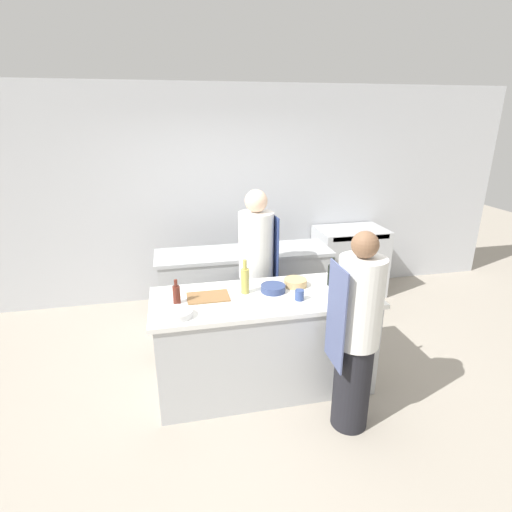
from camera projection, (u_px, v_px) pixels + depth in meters
The scene contains 16 objects.
ground_plane at pixel (264, 382), 3.82m from camera, with size 16.00×16.00×0.00m, color #A89E8E.
wall_back at pixel (228, 196), 5.31m from camera, with size 8.00×0.06×2.80m.
prep_counter at pixel (264, 340), 3.66m from camera, with size 1.98×0.80×0.91m.
pass_counter at pixel (244, 286), 4.82m from camera, with size 2.06×0.61×0.91m.
oven_range at pixel (349, 261), 5.61m from camera, with size 0.93×0.63×0.94m.
chef_at_prep_near at pixel (356, 335), 3.04m from camera, with size 0.36×0.35×1.65m.
chef_at_stove at pixel (256, 270), 4.22m from camera, with size 0.38×0.36×1.72m.
bottle_olive_oil at pixel (245, 280), 3.53m from camera, with size 0.07×0.07×0.32m.
bottle_vinegar at pixel (355, 284), 3.46m from camera, with size 0.06×0.06×0.31m.
bottle_wine at pixel (177, 294), 3.35m from camera, with size 0.06×0.06×0.21m.
bottle_cooking_oil at pixel (332, 274), 3.70m from camera, with size 0.08×0.08×0.27m.
bowl_mixing_large at pixel (178, 313), 3.14m from camera, with size 0.23×0.23×0.05m.
bowl_prep_small at pixel (273, 288), 3.59m from camera, with size 0.22×0.22×0.06m.
bowl_ceramic_blue at pixel (295, 283), 3.70m from camera, with size 0.21×0.21×0.07m.
cup at pixel (299, 295), 3.42m from camera, with size 0.08×0.08×0.09m.
cutting_board at pixel (208, 297), 3.48m from camera, with size 0.36×0.24×0.01m.
Camera 1 is at (-0.75, -3.11, 2.41)m, focal length 28.00 mm.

